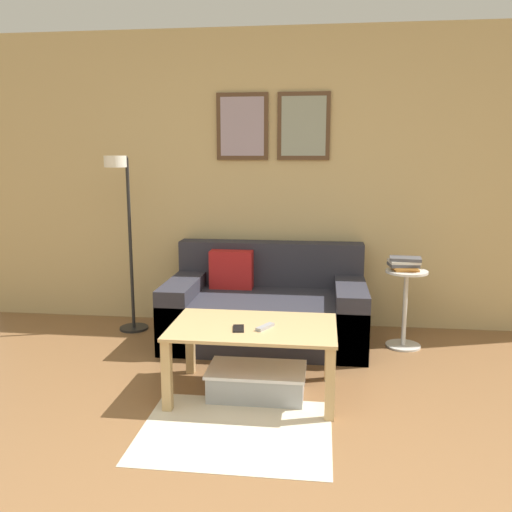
% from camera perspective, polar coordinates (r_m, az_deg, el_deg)
% --- Properties ---
extents(wall_back, '(5.60, 0.09, 2.55)m').
position_cam_1_polar(wall_back, '(4.76, 3.55, 7.98)').
color(wall_back, tan).
rests_on(wall_back, ground_plane).
extents(area_rug, '(1.05, 0.83, 0.01)m').
position_cam_1_polar(area_rug, '(3.13, -2.17, -17.92)').
color(area_rug, beige).
rests_on(area_rug, ground_plane).
extents(couch, '(1.58, 0.94, 0.76)m').
position_cam_1_polar(couch, '(4.45, 1.07, -5.53)').
color(couch, '#2D2D38').
rests_on(couch, ground_plane).
extents(coffee_table, '(1.03, 0.65, 0.45)m').
position_cam_1_polar(coffee_table, '(3.42, -0.29, -8.52)').
color(coffee_table, tan).
rests_on(coffee_table, ground_plane).
extents(storage_bin, '(0.61, 0.36, 0.18)m').
position_cam_1_polar(storage_bin, '(3.50, 0.08, -13.09)').
color(storage_bin, '#9EA3A8').
rests_on(storage_bin, ground_plane).
extents(floor_lamp, '(0.25, 0.46, 1.49)m').
position_cam_1_polar(floor_lamp, '(4.56, -13.78, 3.55)').
color(floor_lamp, black).
rests_on(floor_lamp, ground_plane).
extents(side_table, '(0.32, 0.32, 0.62)m').
position_cam_1_polar(side_table, '(4.41, 15.43, -4.66)').
color(side_table, silver).
rests_on(side_table, ground_plane).
extents(book_stack, '(0.26, 0.20, 0.10)m').
position_cam_1_polar(book_stack, '(4.36, 15.37, -0.76)').
color(book_stack, '#D18438').
rests_on(book_stack, side_table).
extents(remote_control, '(0.11, 0.15, 0.02)m').
position_cam_1_polar(remote_control, '(3.34, 0.96, -7.47)').
color(remote_control, '#99999E').
rests_on(remote_control, coffee_table).
extents(cell_phone, '(0.09, 0.15, 0.01)m').
position_cam_1_polar(cell_phone, '(3.33, -1.85, -7.64)').
color(cell_phone, black).
rests_on(cell_phone, coffee_table).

